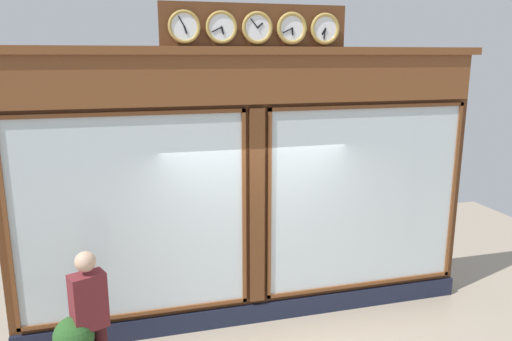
{
  "coord_description": "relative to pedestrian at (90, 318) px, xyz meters",
  "views": [
    {
      "loc": [
        1.68,
        6.12,
        3.67
      ],
      "look_at": [
        0.0,
        0.0,
        2.2
      ],
      "focal_mm": 34.64,
      "sensor_mm": 36.0,
      "label": 1
    }
  ],
  "objects": [
    {
      "name": "planter_shrub",
      "position": [
        0.17,
        0.04,
        -0.17
      ],
      "size": [
        0.43,
        0.43,
        0.43
      ],
      "primitive_type": "sphere",
      "color": "#285623",
      "rests_on": "planter_box"
    },
    {
      "name": "shop_facade",
      "position": [
        -2.13,
        -1.14,
        1.0
      ],
      "size": [
        6.49,
        0.42,
        4.3
      ],
      "color": "#5B3319",
      "rests_on": "ground_plane"
    },
    {
      "name": "pedestrian",
      "position": [
        0.0,
        0.0,
        0.0
      ],
      "size": [
        0.42,
        0.34,
        1.69
      ],
      "color": "#3A1316",
      "rests_on": "ground_plane"
    }
  ]
}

